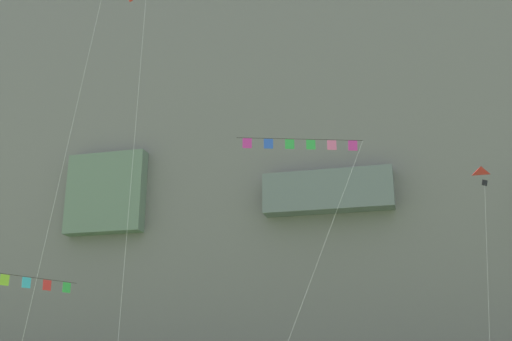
% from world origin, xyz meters
% --- Properties ---
extents(cliff_face, '(180.00, 24.53, 80.34)m').
position_xyz_m(cliff_face, '(0.02, 68.07, 40.10)').
color(cliff_face, slate).
rests_on(cliff_face, ground).
extents(kite_banner_near_cliff, '(2.52, 5.70, 6.79)m').
position_xyz_m(kite_banner_near_cliff, '(-10.94, 20.88, 6.34)').
color(kite_banner_near_cliff, black).
rests_on(kite_banner_near_cliff, ground).
extents(kite_banner_far_right, '(6.44, 2.92, 13.95)m').
position_xyz_m(kite_banner_far_right, '(2.84, 23.55, 13.25)').
color(kite_banner_far_right, black).
rests_on(kite_banner_far_right, ground).
extents(kite_delta_upper_right, '(2.47, 3.29, 14.64)m').
position_xyz_m(kite_delta_upper_right, '(13.62, 36.01, 14.18)').
color(kite_delta_upper_right, red).
rests_on(kite_delta_upper_right, ground).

